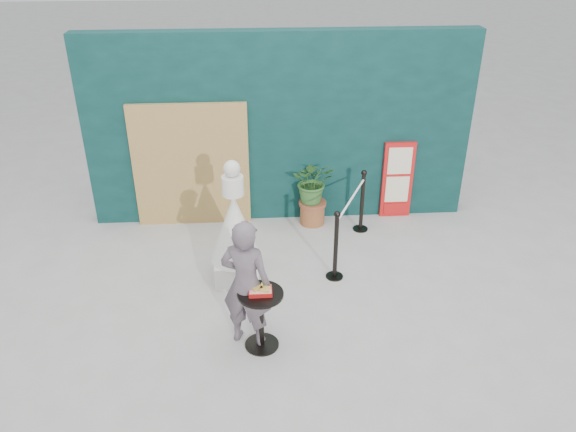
% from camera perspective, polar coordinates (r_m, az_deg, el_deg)
% --- Properties ---
extents(ground, '(60.00, 60.00, 0.00)m').
position_cam_1_polar(ground, '(6.87, 0.68, -12.17)').
color(ground, '#ADAAA5').
rests_on(ground, ground).
extents(back_wall, '(6.00, 0.30, 3.00)m').
position_cam_1_polar(back_wall, '(8.88, -0.84, 8.85)').
color(back_wall, black).
rests_on(back_wall, ground).
extents(bamboo_fence, '(1.80, 0.08, 2.00)m').
position_cam_1_polar(bamboo_fence, '(8.91, -9.81, 5.03)').
color(bamboo_fence, tan).
rests_on(bamboo_fence, ground).
extents(woman, '(0.69, 0.57, 1.61)m').
position_cam_1_polar(woman, '(6.35, -4.28, -6.92)').
color(woman, '#62545B').
rests_on(woman, ground).
extents(menu_board, '(0.50, 0.07, 1.30)m').
position_cam_1_polar(menu_board, '(9.30, 11.05, 3.60)').
color(menu_board, red).
rests_on(menu_board, ground).
extents(statue, '(0.69, 0.69, 1.76)m').
position_cam_1_polar(statue, '(7.50, -5.39, -1.74)').
color(statue, silver).
rests_on(statue, ground).
extents(cafe_table, '(0.52, 0.52, 0.75)m').
position_cam_1_polar(cafe_table, '(6.45, -2.76, -9.63)').
color(cafe_table, black).
rests_on(cafe_table, ground).
extents(food_basket, '(0.26, 0.19, 0.11)m').
position_cam_1_polar(food_basket, '(6.28, -2.80, -7.54)').
color(food_basket, '#AE1412').
rests_on(food_basket, cafe_table).
extents(planter, '(0.66, 0.57, 1.12)m').
position_cam_1_polar(planter, '(8.91, 2.54, 2.96)').
color(planter, '#945C30').
rests_on(planter, ground).
extents(stanchion_barrier, '(0.84, 1.54, 1.03)m').
position_cam_1_polar(stanchion_barrier, '(8.23, 6.31, -0.67)').
color(stanchion_barrier, black).
rests_on(stanchion_barrier, ground).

